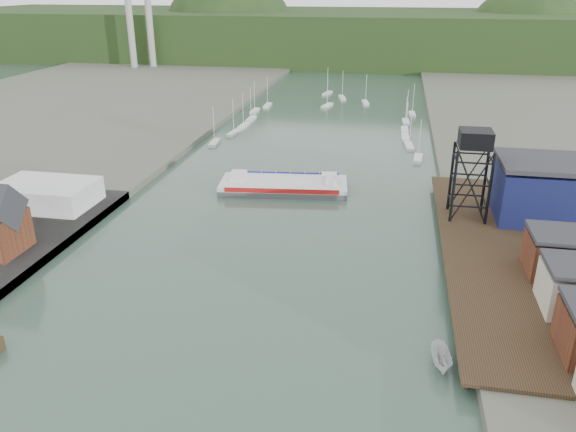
% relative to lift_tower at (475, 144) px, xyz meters
% --- Properties ---
extents(ground, '(600.00, 600.00, 0.00)m').
position_rel_lift_tower_xyz_m(ground, '(-35.00, -58.00, -15.65)').
color(ground, '#2D4639').
rests_on(ground, ground).
extents(east_pier, '(14.00, 70.00, 2.45)m').
position_rel_lift_tower_xyz_m(east_pier, '(2.00, -13.00, -13.75)').
color(east_pier, black).
rests_on(east_pier, ground).
extents(white_shed, '(18.00, 12.00, 4.50)m').
position_rel_lift_tower_xyz_m(white_shed, '(-79.00, -8.00, -11.80)').
color(white_shed, silver).
rests_on(white_shed, west_quay).
extents(lift_tower, '(6.50, 6.50, 16.00)m').
position_rel_lift_tower_xyz_m(lift_tower, '(0.00, 0.00, 0.00)').
color(lift_tower, black).
rests_on(lift_tower, east_pier).
extents(blue_shed, '(20.50, 14.50, 11.30)m').
position_rel_lift_tower_xyz_m(blue_shed, '(15.00, 2.00, -8.59)').
color(blue_shed, '#0D103D').
rests_on(blue_shed, east_land).
extents(marina_sailboats, '(57.71, 92.65, 0.90)m').
position_rel_lift_tower_xyz_m(marina_sailboats, '(-34.92, 80.46, -15.30)').
color(marina_sailboats, silver).
rests_on(marina_sailboats, ground).
extents(smokestacks, '(11.20, 8.20, 60.00)m').
position_rel_lift_tower_xyz_m(smokestacks, '(-141.00, 174.50, 14.35)').
color(smokestacks, '#9E9E99').
rests_on(smokestacks, ground).
extents(distant_hills, '(500.00, 120.00, 80.00)m').
position_rel_lift_tower_xyz_m(distant_hills, '(-38.98, 243.35, -5.27)').
color(distant_hills, '#1C3116').
rests_on(distant_hills, ground).
extents(chain_ferry, '(28.18, 13.86, 3.91)m').
position_rel_lift_tower_xyz_m(chain_ferry, '(-36.49, 13.15, -14.53)').
color(chain_ferry, '#454447').
rests_on(chain_ferry, ground).
extents(motorboat, '(2.68, 5.93, 2.22)m').
position_rel_lift_tower_xyz_m(motorboat, '(-6.63, -42.63, -14.54)').
color(motorboat, silver).
rests_on(motorboat, ground).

